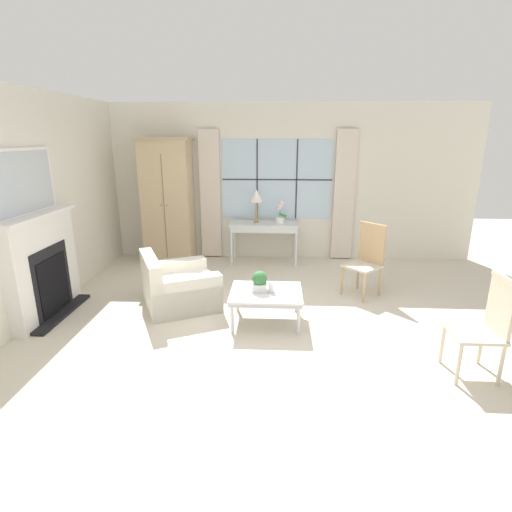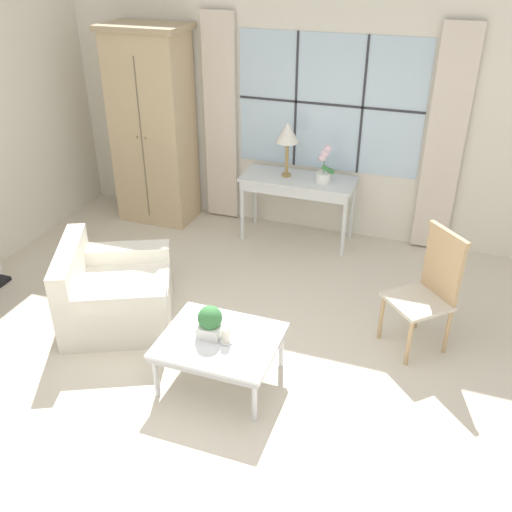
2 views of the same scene
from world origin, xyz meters
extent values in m
plane|color=beige|center=(0.00, 0.00, 0.00)|extent=(14.00, 14.00, 0.00)
cube|color=silver|center=(0.00, 3.03, 1.40)|extent=(7.20, 0.06, 2.80)
cube|color=silver|center=(0.00, 3.00, 1.47)|extent=(1.99, 0.01, 1.42)
cube|color=#2D2D33|center=(-0.36, 2.99, 1.47)|extent=(0.02, 0.02, 1.42)
cube|color=#2D2D33|center=(0.36, 2.99, 1.47)|extent=(0.02, 0.02, 1.42)
cube|color=#2D2D33|center=(0.00, 2.99, 1.47)|extent=(1.99, 0.02, 0.02)
cube|color=beige|center=(-1.22, 2.95, 1.18)|extent=(0.38, 0.06, 2.33)
cube|color=beige|center=(1.22, 2.95, 1.18)|extent=(0.38, 0.06, 2.33)
cube|color=silver|center=(-3.03, 0.60, 1.40)|extent=(0.06, 7.20, 2.80)
cube|color=black|center=(-2.83, 0.25, 0.02)|extent=(0.34, 1.19, 0.04)
cube|color=white|center=(-2.91, 0.25, 0.64)|extent=(0.18, 1.33, 1.28)
cube|color=white|center=(-2.88, 0.25, 1.30)|extent=(0.24, 1.41, 0.04)
cube|color=black|center=(-2.81, 0.25, 0.41)|extent=(0.02, 0.64, 0.71)
cube|color=black|center=(-2.82, 0.25, 0.47)|extent=(0.01, 0.80, 0.87)
cube|color=white|center=(-2.98, 0.25, 1.70)|extent=(0.04, 1.17, 0.79)
cube|color=silver|center=(-2.96, 0.25, 1.70)|extent=(0.01, 1.09, 0.71)
cube|color=tan|center=(-1.95, 2.68, 1.08)|extent=(0.85, 0.54, 2.16)
cube|color=tan|center=(-1.95, 2.68, 2.19)|extent=(0.93, 0.60, 0.06)
cube|color=#74644C|center=(-1.95, 2.41, 1.03)|extent=(0.01, 0.01, 1.81)
sphere|color=#997F4C|center=(-2.00, 2.40, 1.08)|extent=(0.03, 0.03, 0.03)
sphere|color=#997F4C|center=(-1.90, 2.40, 1.08)|extent=(0.03, 0.03, 0.03)
cube|color=silver|center=(-0.22, 2.68, 0.71)|extent=(1.23, 0.52, 0.03)
cube|color=silver|center=(-0.22, 2.68, 0.65)|extent=(1.18, 0.49, 0.10)
cylinder|color=silver|center=(-0.79, 2.46, 0.35)|extent=(0.04, 0.04, 0.70)
cylinder|color=silver|center=(0.36, 2.46, 0.35)|extent=(0.04, 0.04, 0.70)
cylinder|color=silver|center=(-0.79, 2.90, 0.35)|extent=(0.04, 0.04, 0.70)
cylinder|color=silver|center=(0.36, 2.90, 0.35)|extent=(0.04, 0.04, 0.70)
cylinder|color=#9E7F47|center=(-0.36, 2.70, 0.74)|extent=(0.10, 0.10, 0.02)
cylinder|color=#9E7F47|center=(-0.36, 2.70, 0.93)|extent=(0.04, 0.04, 0.36)
cone|color=white|center=(-0.36, 2.70, 1.22)|extent=(0.25, 0.25, 0.22)
cylinder|color=white|center=(0.07, 2.64, 0.78)|extent=(0.15, 0.15, 0.11)
cylinder|color=#38753D|center=(0.07, 2.64, 0.99)|extent=(0.01, 0.01, 0.29)
cube|color=#38753D|center=(0.11, 2.64, 0.88)|extent=(0.15, 0.02, 0.09)
sphere|color=silver|center=(0.04, 2.65, 1.00)|extent=(0.09, 0.09, 0.09)
sphere|color=silver|center=(0.07, 2.65, 1.05)|extent=(0.09, 0.09, 0.09)
sphere|color=silver|center=(0.09, 2.65, 1.10)|extent=(0.09, 0.09, 0.09)
cube|color=silver|center=(-1.28, 0.66, 0.19)|extent=(1.24, 1.28, 0.38)
cube|color=silver|center=(-1.62, 0.50, 0.55)|extent=(0.56, 0.96, 0.34)
cube|color=silver|center=(-1.45, 1.01, 0.26)|extent=(0.91, 0.57, 0.52)
cube|color=silver|center=(-1.12, 0.30, 0.26)|extent=(0.91, 0.57, 0.52)
cube|color=beige|center=(1.24, 1.12, 0.44)|extent=(0.62, 0.62, 0.03)
cube|color=tan|center=(1.38, 1.26, 0.73)|extent=(0.30, 0.32, 0.54)
cube|color=tan|center=(1.38, 1.26, 1.02)|extent=(0.32, 0.34, 0.05)
cylinder|color=tan|center=(1.23, 0.86, 0.21)|extent=(0.04, 0.04, 0.43)
cylinder|color=tan|center=(0.97, 1.13, 0.21)|extent=(0.04, 0.04, 0.43)
cylinder|color=tan|center=(1.51, 1.12, 0.21)|extent=(0.04, 0.04, 0.43)
cylinder|color=tan|center=(1.25, 1.39, 0.21)|extent=(0.04, 0.04, 0.43)
cube|color=beige|center=(1.89, -0.85, 0.44)|extent=(0.44, 0.44, 0.03)
cube|color=beige|center=(2.09, -0.85, 0.71)|extent=(0.04, 0.40, 0.51)
cube|color=beige|center=(2.09, -0.85, 0.98)|extent=(0.04, 0.43, 0.05)
cylinder|color=beige|center=(1.71, -1.04, 0.21)|extent=(0.04, 0.04, 0.42)
cylinder|color=beige|center=(1.70, -0.66, 0.21)|extent=(0.04, 0.04, 0.42)
cylinder|color=beige|center=(2.09, -1.04, 0.21)|extent=(0.04, 0.04, 0.42)
cylinder|color=beige|center=(2.08, -0.66, 0.21)|extent=(0.04, 0.04, 0.42)
cube|color=silver|center=(-0.10, 0.19, 0.39)|extent=(0.87, 0.73, 0.03)
cube|color=#B1B3B8|center=(-0.10, 0.19, 0.36)|extent=(0.86, 0.72, 0.04)
cylinder|color=silver|center=(-0.49, -0.13, 0.19)|extent=(0.04, 0.04, 0.38)
cylinder|color=silver|center=(0.28, -0.13, 0.19)|extent=(0.04, 0.04, 0.38)
cylinder|color=silver|center=(-0.49, 0.50, 0.19)|extent=(0.04, 0.04, 0.38)
cylinder|color=silver|center=(0.28, 0.50, 0.19)|extent=(0.04, 0.04, 0.38)
cube|color=white|center=(-0.18, 0.20, 0.45)|extent=(0.18, 0.18, 0.10)
sphere|color=#38753D|center=(-0.18, 0.20, 0.56)|extent=(0.18, 0.18, 0.18)
cylinder|color=silver|center=(-0.04, 0.16, 0.41)|extent=(0.10, 0.10, 0.01)
cylinder|color=white|center=(-0.04, 0.16, 0.47)|extent=(0.07, 0.07, 0.12)
cylinder|color=black|center=(-0.04, 0.16, 0.54)|extent=(0.00, 0.00, 0.01)
camera|label=1|loc=(0.02, -4.36, 2.22)|focal=28.00mm
camera|label=2|loc=(1.28, -2.92, 3.04)|focal=40.00mm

